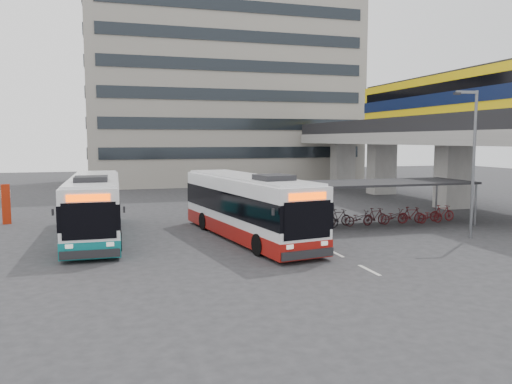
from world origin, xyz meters
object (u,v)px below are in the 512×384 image
object	(u,v)px
bus_main	(247,207)
pedestrian	(223,220)
lamp_post	(472,155)
bus_teal	(95,207)

from	to	relation	value
bus_main	pedestrian	bearing A→B (deg)	118.18
pedestrian	lamp_post	world-z (taller)	lamp_post
bus_main	lamp_post	xyz separation A→B (m)	(10.83, -3.00, 2.62)
pedestrian	lamp_post	xyz separation A→B (m)	(11.79, -4.24, 3.42)
bus_main	pedestrian	distance (m)	1.76
bus_main	bus_teal	xyz separation A→B (m)	(-7.36, 2.43, -0.04)
bus_main	bus_teal	bearing A→B (deg)	152.27
bus_main	pedestrian	xyz separation A→B (m)	(-0.96, 1.24, -0.80)
lamp_post	bus_teal	bearing A→B (deg)	169.79
bus_main	pedestrian	size ratio (longest dim) A/B	7.55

